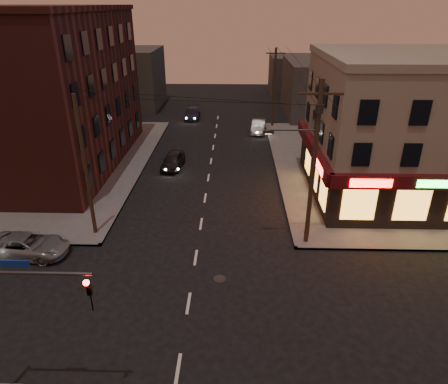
{
  "coord_description": "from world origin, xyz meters",
  "views": [
    {
      "loc": [
        2.23,
        -15.72,
        13.74
      ],
      "look_at": [
        1.62,
        6.42,
        3.2
      ],
      "focal_mm": 32.0,
      "sensor_mm": 36.0,
      "label": 1
    }
  ],
  "objects_px": {
    "sedan_near": "(173,160)",
    "suv_cross": "(27,245)",
    "sedan_far": "(192,114)",
    "fire_hydrant": "(306,232)",
    "sedan_mid": "(258,126)"
  },
  "relations": [
    {
      "from": "sedan_mid",
      "to": "sedan_far",
      "type": "relative_size",
      "value": 0.92
    },
    {
      "from": "sedan_far",
      "to": "sedan_near",
      "type": "bearing_deg",
      "value": -91.09
    },
    {
      "from": "sedan_near",
      "to": "sedan_far",
      "type": "height_order",
      "value": "sedan_near"
    },
    {
      "from": "sedan_near",
      "to": "sedan_far",
      "type": "xyz_separation_m",
      "value": [
        0.07,
        17.16,
        -0.04
      ]
    },
    {
      "from": "sedan_far",
      "to": "fire_hydrant",
      "type": "relative_size",
      "value": 6.32
    },
    {
      "from": "sedan_mid",
      "to": "sedan_far",
      "type": "distance_m",
      "value": 10.16
    },
    {
      "from": "sedan_mid",
      "to": "sedan_near",
      "type": "bearing_deg",
      "value": -119.23
    },
    {
      "from": "sedan_near",
      "to": "fire_hydrant",
      "type": "relative_size",
      "value": 5.69
    },
    {
      "from": "sedan_far",
      "to": "fire_hydrant",
      "type": "height_order",
      "value": "sedan_far"
    },
    {
      "from": "suv_cross",
      "to": "sedan_near",
      "type": "distance_m",
      "value": 15.72
    },
    {
      "from": "sedan_near",
      "to": "suv_cross",
      "type": "bearing_deg",
      "value": -109.51
    },
    {
      "from": "sedan_mid",
      "to": "fire_hydrant",
      "type": "distance_m",
      "value": 23.42
    },
    {
      "from": "sedan_mid",
      "to": "sedan_far",
      "type": "bearing_deg",
      "value": 152.16
    },
    {
      "from": "suv_cross",
      "to": "fire_hydrant",
      "type": "bearing_deg",
      "value": -78.95
    },
    {
      "from": "sedan_mid",
      "to": "sedan_far",
      "type": "height_order",
      "value": "sedan_mid"
    }
  ]
}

